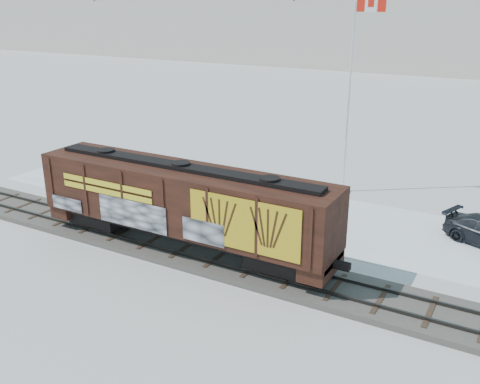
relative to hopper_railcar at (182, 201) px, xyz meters
The scene contains 7 objects.
ground 3.46m from the hopper_railcar, ahead, with size 500.00×500.00×0.00m, color white.
rail_track 3.35m from the hopper_railcar, ahead, with size 50.00×3.40×0.43m.
parking_strip 8.26m from the hopper_railcar, 74.76° to the left, with size 40.00×8.00×0.03m, color white.
hopper_railcar is the anchor object (origin of this frame).
flagpole 13.63m from the hopper_railcar, 72.65° to the left, with size 2.30×0.90×12.65m.
car_silver 6.60m from the hopper_railcar, 95.86° to the left, with size 1.94×4.81×1.64m, color #B5B9BD.
car_white 7.33m from the hopper_railcar, 62.03° to the left, with size 1.65×4.74×1.56m, color silver.
Camera 1 is at (12.46, -19.95, 12.07)m, focal length 40.00 mm.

